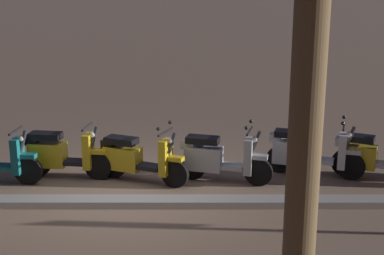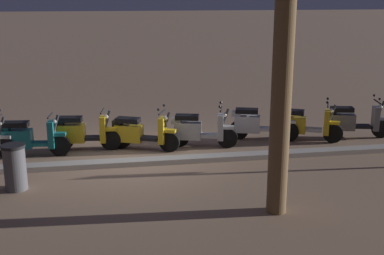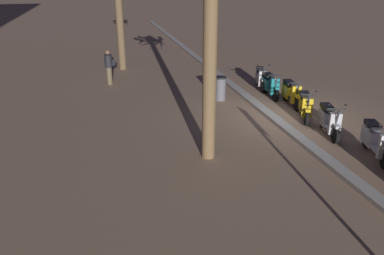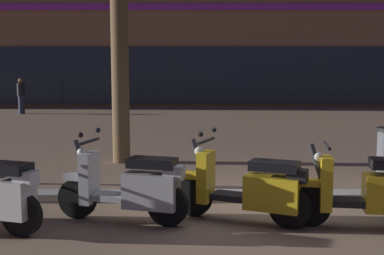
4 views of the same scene
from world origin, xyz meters
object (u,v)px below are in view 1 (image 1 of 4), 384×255
(scooter_yellow_far_back, at_px, (373,157))
(scooter_white_last_in_row, at_px, (307,152))
(scooter_yellow_gap_after_mid, at_px, (136,158))
(scooter_yellow_mid_centre, at_px, (60,154))
(scooter_silver_second_in_line, at_px, (218,158))

(scooter_yellow_far_back, distance_m, scooter_white_last_in_row, 1.22)
(scooter_yellow_far_back, distance_m, scooter_yellow_gap_after_mid, 4.41)
(scooter_yellow_far_back, relative_size, scooter_yellow_mid_centre, 0.97)
(scooter_silver_second_in_line, xyz_separation_m, scooter_yellow_mid_centre, (2.96, -0.22, 0.01))
(scooter_white_last_in_row, bearing_deg, scooter_yellow_far_back, 168.50)
(scooter_white_last_in_row, xyz_separation_m, scooter_yellow_gap_after_mid, (3.22, 0.34, -0.01))
(scooter_silver_second_in_line, distance_m, scooter_yellow_gap_after_mid, 1.51)
(scooter_yellow_mid_centre, bearing_deg, scooter_yellow_gap_after_mid, 171.82)
(scooter_yellow_mid_centre, bearing_deg, scooter_yellow_far_back, 178.93)
(scooter_white_last_in_row, relative_size, scooter_silver_second_in_line, 1.05)
(scooter_white_last_in_row, height_order, scooter_silver_second_in_line, same)
(scooter_yellow_far_back, bearing_deg, scooter_yellow_mid_centre, -1.07)
(scooter_yellow_gap_after_mid, distance_m, scooter_yellow_mid_centre, 1.47)
(scooter_white_last_in_row, distance_m, scooter_silver_second_in_line, 1.75)
(scooter_yellow_far_back, distance_m, scooter_yellow_mid_centre, 5.87)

